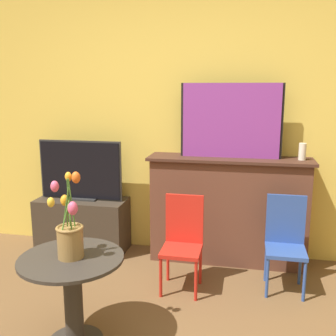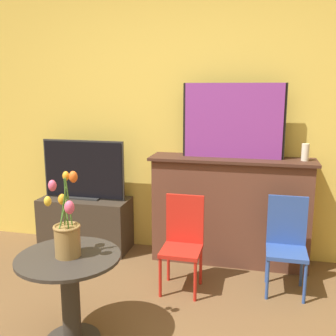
{
  "view_description": "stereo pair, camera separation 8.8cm",
  "coord_description": "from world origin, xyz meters",
  "px_view_note": "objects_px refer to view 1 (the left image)",
  "views": [
    {
      "loc": [
        0.59,
        -1.48,
        1.55
      ],
      "look_at": [
        0.01,
        1.31,
        0.97
      ],
      "focal_mm": 42.0,
      "sensor_mm": 36.0,
      "label": 1
    },
    {
      "loc": [
        0.67,
        -1.46,
        1.55
      ],
      "look_at": [
        0.01,
        1.31,
        0.97
      ],
      "focal_mm": 42.0,
      "sensor_mm": 36.0,
      "label": 2
    }
  ],
  "objects_px": {
    "painting": "(231,121)",
    "vase_tulips": "(70,233)",
    "chair_blue": "(285,239)",
    "chair_red": "(183,238)",
    "tv_monitor": "(80,171)"
  },
  "relations": [
    {
      "from": "painting",
      "to": "vase_tulips",
      "type": "relative_size",
      "value": 1.72
    },
    {
      "from": "chair_blue",
      "to": "vase_tulips",
      "type": "distance_m",
      "value": 1.68
    },
    {
      "from": "vase_tulips",
      "to": "chair_red",
      "type": "bearing_deg",
      "value": 57.84
    },
    {
      "from": "tv_monitor",
      "to": "vase_tulips",
      "type": "height_order",
      "value": "vase_tulips"
    },
    {
      "from": "chair_red",
      "to": "chair_blue",
      "type": "relative_size",
      "value": 1.0
    },
    {
      "from": "chair_red",
      "to": "vase_tulips",
      "type": "distance_m",
      "value": 1.04
    },
    {
      "from": "tv_monitor",
      "to": "chair_red",
      "type": "relative_size",
      "value": 1.1
    },
    {
      "from": "painting",
      "to": "chair_blue",
      "type": "relative_size",
      "value": 1.18
    },
    {
      "from": "painting",
      "to": "chair_red",
      "type": "relative_size",
      "value": 1.18
    },
    {
      "from": "chair_red",
      "to": "vase_tulips",
      "type": "relative_size",
      "value": 1.45
    },
    {
      "from": "tv_monitor",
      "to": "vase_tulips",
      "type": "distance_m",
      "value": 1.48
    },
    {
      "from": "vase_tulips",
      "to": "chair_blue",
      "type": "bearing_deg",
      "value": 37.19
    },
    {
      "from": "painting",
      "to": "chair_red",
      "type": "bearing_deg",
      "value": -118.59
    },
    {
      "from": "painting",
      "to": "chair_red",
      "type": "distance_m",
      "value": 1.09
    },
    {
      "from": "painting",
      "to": "tv_monitor",
      "type": "distance_m",
      "value": 1.47
    }
  ]
}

